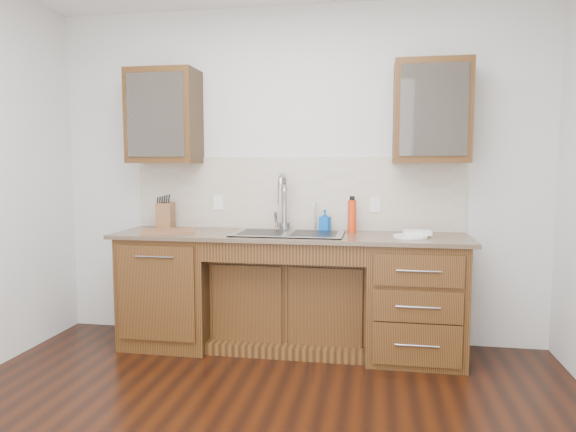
% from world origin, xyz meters
% --- Properties ---
extents(wall_back, '(4.00, 0.10, 2.70)m').
position_xyz_m(wall_back, '(0.00, 1.80, 1.35)').
color(wall_back, silver).
rests_on(wall_back, ground).
extents(base_cabinet_left, '(0.70, 0.62, 0.88)m').
position_xyz_m(base_cabinet_left, '(-0.95, 1.44, 0.44)').
color(base_cabinet_left, '#593014').
rests_on(base_cabinet_left, ground).
extents(base_cabinet_center, '(1.20, 0.44, 0.70)m').
position_xyz_m(base_cabinet_center, '(0.00, 1.53, 0.35)').
color(base_cabinet_center, '#593014').
rests_on(base_cabinet_center, ground).
extents(base_cabinet_right, '(0.70, 0.62, 0.88)m').
position_xyz_m(base_cabinet_right, '(0.95, 1.44, 0.44)').
color(base_cabinet_right, '#593014').
rests_on(base_cabinet_right, ground).
extents(countertop, '(2.70, 0.65, 0.03)m').
position_xyz_m(countertop, '(0.00, 1.43, 0.90)').
color(countertop, '#84705B').
rests_on(countertop, base_cabinet_left).
extents(backsplash, '(2.70, 0.02, 0.59)m').
position_xyz_m(backsplash, '(0.00, 1.74, 1.21)').
color(backsplash, beige).
rests_on(backsplash, wall_back).
extents(sink, '(0.84, 0.46, 0.19)m').
position_xyz_m(sink, '(0.00, 1.41, 0.83)').
color(sink, '#9E9EA5').
rests_on(sink, countertop).
extents(faucet, '(0.04, 0.04, 0.40)m').
position_xyz_m(faucet, '(-0.07, 1.64, 1.11)').
color(faucet, '#999993').
rests_on(faucet, countertop).
extents(filter_tap, '(0.02, 0.02, 0.24)m').
position_xyz_m(filter_tap, '(0.18, 1.65, 1.03)').
color(filter_tap, '#999993').
rests_on(filter_tap, countertop).
extents(upper_cabinet_left, '(0.55, 0.34, 0.75)m').
position_xyz_m(upper_cabinet_left, '(-1.05, 1.58, 1.83)').
color(upper_cabinet_left, '#593014').
rests_on(upper_cabinet_left, wall_back).
extents(upper_cabinet_right, '(0.55, 0.34, 0.75)m').
position_xyz_m(upper_cabinet_right, '(1.05, 1.58, 1.83)').
color(upper_cabinet_right, '#593014').
rests_on(upper_cabinet_right, wall_back).
extents(outlet_left, '(0.08, 0.01, 0.12)m').
position_xyz_m(outlet_left, '(-0.65, 1.73, 1.12)').
color(outlet_left, white).
rests_on(outlet_left, backsplash).
extents(outlet_right, '(0.08, 0.01, 0.12)m').
position_xyz_m(outlet_right, '(0.65, 1.73, 1.12)').
color(outlet_right, white).
rests_on(outlet_right, backsplash).
extents(soap_bottle, '(0.09, 0.10, 0.17)m').
position_xyz_m(soap_bottle, '(0.26, 1.64, 1.00)').
color(soap_bottle, blue).
rests_on(soap_bottle, countertop).
extents(water_bottle, '(0.08, 0.08, 0.25)m').
position_xyz_m(water_bottle, '(0.47, 1.60, 1.04)').
color(water_bottle, red).
rests_on(water_bottle, countertop).
extents(plate, '(0.32, 0.32, 0.01)m').
position_xyz_m(plate, '(0.91, 1.39, 0.92)').
color(plate, white).
rests_on(plate, countertop).
extents(dish_towel, '(0.20, 0.15, 0.03)m').
position_xyz_m(dish_towel, '(0.96, 1.43, 0.94)').
color(dish_towel, white).
rests_on(dish_towel, plate).
extents(knife_block, '(0.15, 0.21, 0.22)m').
position_xyz_m(knife_block, '(-1.06, 1.58, 1.02)').
color(knife_block, olive).
rests_on(knife_block, countertop).
extents(cutting_board, '(0.48, 0.41, 0.02)m').
position_xyz_m(cutting_board, '(-0.95, 1.37, 0.92)').
color(cutting_board, brown).
rests_on(cutting_board, countertop).
extents(cup_left_a, '(0.16, 0.16, 0.10)m').
position_xyz_m(cup_left_a, '(-1.10, 1.58, 1.78)').
color(cup_left_a, silver).
rests_on(cup_left_a, upper_cabinet_left).
extents(cup_left_b, '(0.11, 0.11, 0.09)m').
position_xyz_m(cup_left_b, '(-0.96, 1.58, 1.77)').
color(cup_left_b, silver).
rests_on(cup_left_b, upper_cabinet_left).
extents(cup_right_a, '(0.13, 0.13, 0.09)m').
position_xyz_m(cup_right_a, '(1.00, 1.58, 1.77)').
color(cup_right_a, white).
rests_on(cup_right_a, upper_cabinet_right).
extents(cup_right_b, '(0.13, 0.13, 0.10)m').
position_xyz_m(cup_right_b, '(1.14, 1.58, 1.78)').
color(cup_right_b, white).
rests_on(cup_right_b, upper_cabinet_right).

